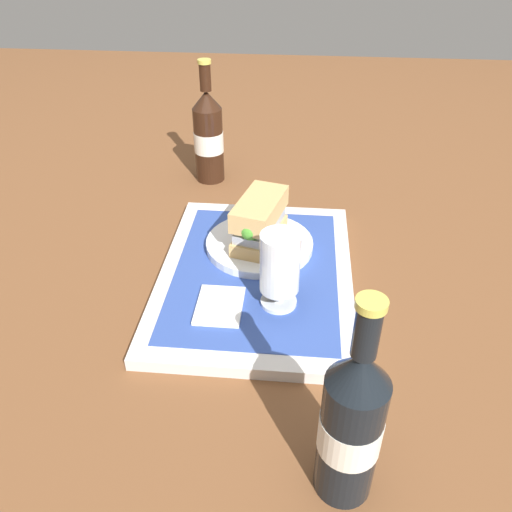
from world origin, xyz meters
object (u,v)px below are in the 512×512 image
(sandwich, at_px, (260,221))
(second_bottle, at_px, (208,136))
(beer_bottle, at_px, (351,424))
(plate, at_px, (260,244))
(beer_glass, at_px, (280,267))

(sandwich, relative_size, second_bottle, 0.53)
(beer_bottle, relative_size, second_bottle, 1.00)
(plate, relative_size, sandwich, 1.34)
(sandwich, bearing_deg, plate, 180.00)
(beer_glass, height_order, beer_bottle, beer_bottle)
(plate, bearing_deg, beer_bottle, 16.71)
(sandwich, xyz_separation_m, beer_bottle, (0.42, 0.13, 0.03))
(beer_glass, bearing_deg, sandwich, -163.96)
(sandwich, relative_size, beer_bottle, 0.53)
(sandwich, relative_size, beer_glass, 1.13)
(sandwich, bearing_deg, beer_glass, 30.36)
(beer_glass, relative_size, beer_bottle, 0.47)
(sandwich, height_order, beer_bottle, beer_bottle)
(plate, bearing_deg, sandwich, -14.32)
(plate, distance_m, beer_bottle, 0.45)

